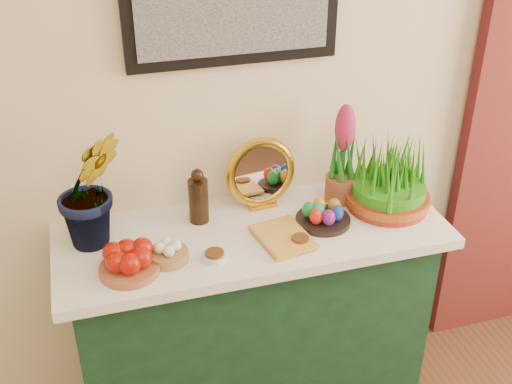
{
  "coord_description": "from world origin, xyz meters",
  "views": [
    {
      "loc": [
        -0.69,
        0.15,
        2.16
      ],
      "look_at": [
        -0.16,
        1.95,
        1.07
      ],
      "focal_mm": 45.0,
      "sensor_mm": 36.0,
      "label": 1
    }
  ],
  "objects_px": {
    "sideboard": "(252,327)",
    "wheatgrass_sabzeh": "(390,180)",
    "mirror": "(261,174)",
    "book": "(262,243)",
    "hyacinth_green": "(88,171)"
  },
  "relations": [
    {
      "from": "mirror",
      "to": "book",
      "type": "distance_m",
      "value": 0.3
    },
    {
      "from": "sideboard",
      "to": "mirror",
      "type": "height_order",
      "value": "mirror"
    },
    {
      "from": "mirror",
      "to": "book",
      "type": "relative_size",
      "value": 1.27
    },
    {
      "from": "sideboard",
      "to": "mirror",
      "type": "xyz_separation_m",
      "value": [
        0.08,
        0.15,
        0.6
      ]
    },
    {
      "from": "sideboard",
      "to": "wheatgrass_sabzeh",
      "type": "relative_size",
      "value": 4.1
    },
    {
      "from": "hyacinth_green",
      "to": "wheatgrass_sabzeh",
      "type": "distance_m",
      "value": 1.08
    },
    {
      "from": "sideboard",
      "to": "wheatgrass_sabzeh",
      "type": "xyz_separation_m",
      "value": [
        0.53,
        0.0,
        0.58
      ]
    },
    {
      "from": "sideboard",
      "to": "mirror",
      "type": "relative_size",
      "value": 4.64
    },
    {
      "from": "wheatgrass_sabzeh",
      "to": "mirror",
      "type": "bearing_deg",
      "value": 162.01
    },
    {
      "from": "hyacinth_green",
      "to": "book",
      "type": "distance_m",
      "value": 0.63
    },
    {
      "from": "sideboard",
      "to": "hyacinth_green",
      "type": "distance_m",
      "value": 0.92
    },
    {
      "from": "sideboard",
      "to": "book",
      "type": "height_order",
      "value": "book"
    },
    {
      "from": "mirror",
      "to": "book",
      "type": "xyz_separation_m",
      "value": [
        -0.08,
        -0.27,
        -0.12
      ]
    },
    {
      "from": "sideboard",
      "to": "hyacinth_green",
      "type": "bearing_deg",
      "value": 172.32
    },
    {
      "from": "sideboard",
      "to": "mirror",
      "type": "distance_m",
      "value": 0.62
    }
  ]
}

